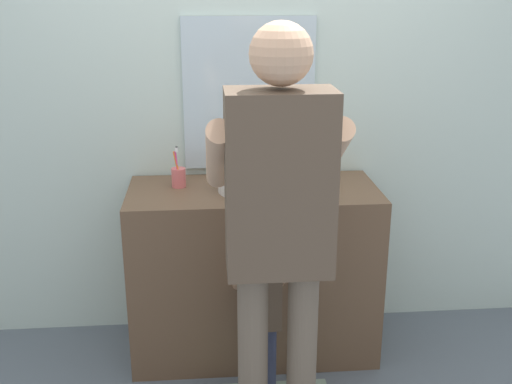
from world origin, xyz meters
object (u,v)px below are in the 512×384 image
(adult_parent, at_px, (279,210))
(toothbrush_cup, at_px, (179,176))
(child_toddler, at_px, (261,305))
(soap_bottle, at_px, (317,172))

(adult_parent, bearing_deg, toothbrush_cup, 117.49)
(child_toddler, xyz_separation_m, adult_parent, (0.04, -0.31, 0.57))
(soap_bottle, height_order, adult_parent, adult_parent)
(soap_bottle, relative_size, adult_parent, 0.10)
(soap_bottle, bearing_deg, toothbrush_cup, 178.12)
(toothbrush_cup, xyz_separation_m, soap_bottle, (0.69, -0.02, 0.01))
(child_toddler, height_order, adult_parent, adult_parent)
(adult_parent, bearing_deg, soap_bottle, 69.22)
(child_toddler, bearing_deg, toothbrush_cup, 127.95)
(toothbrush_cup, relative_size, child_toddler, 0.26)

